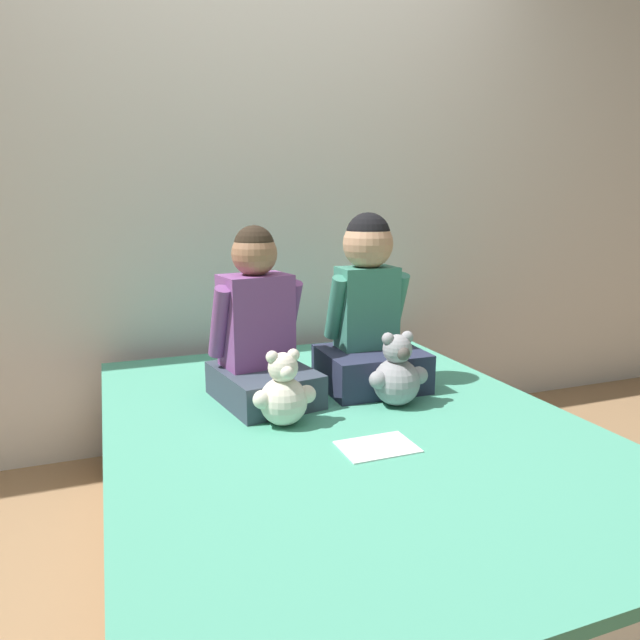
# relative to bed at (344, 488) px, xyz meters

# --- Properties ---
(ground_plane) EXTENTS (14.00, 14.00, 0.00)m
(ground_plane) POSITION_rel_bed_xyz_m (0.00, 0.00, -0.23)
(ground_plane) COLOR #93704C
(wall_behind_bed) EXTENTS (8.00, 0.06, 2.50)m
(wall_behind_bed) POSITION_rel_bed_xyz_m (0.00, 1.07, 1.02)
(wall_behind_bed) COLOR silver
(wall_behind_bed) RESTS_ON ground_plane
(bed) EXTENTS (1.44, 1.92, 0.46)m
(bed) POSITION_rel_bed_xyz_m (0.00, 0.00, 0.00)
(bed) COLOR #997F60
(bed) RESTS_ON ground_plane
(child_on_left) EXTENTS (0.35, 0.42, 0.60)m
(child_on_left) POSITION_rel_bed_xyz_m (-0.19, 0.30, 0.47)
(child_on_left) COLOR #384251
(child_on_left) RESTS_ON bed
(child_on_right) EXTENTS (0.36, 0.31, 0.64)m
(child_on_right) POSITION_rel_bed_xyz_m (0.22, 0.29, 0.49)
(child_on_right) COLOR #282D47
(child_on_right) RESTS_ON bed
(teddy_bear_held_by_left_child) EXTENTS (0.20, 0.15, 0.24)m
(teddy_bear_held_by_left_child) POSITION_rel_bed_xyz_m (-0.19, 0.04, 0.33)
(teddy_bear_held_by_left_child) COLOR silver
(teddy_bear_held_by_left_child) RESTS_ON bed
(teddy_bear_held_by_right_child) EXTENTS (0.21, 0.16, 0.25)m
(teddy_bear_held_by_right_child) POSITION_rel_bed_xyz_m (0.22, 0.07, 0.34)
(teddy_bear_held_by_right_child) COLOR #939399
(teddy_bear_held_by_right_child) RESTS_ON bed
(sign_card) EXTENTS (0.21, 0.15, 0.00)m
(sign_card) POSITION_rel_bed_xyz_m (0.01, -0.22, 0.23)
(sign_card) COLOR white
(sign_card) RESTS_ON bed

